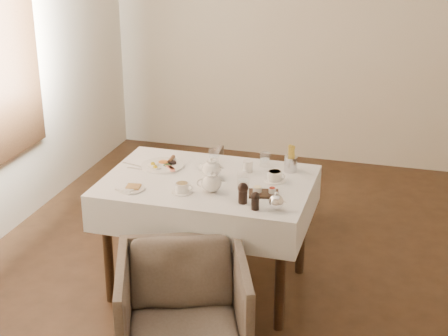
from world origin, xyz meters
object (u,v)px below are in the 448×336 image
table (208,197)px  teapot_centre (211,167)px  armchair_near (183,311)px  armchair_far (250,192)px  breakfast_plate (163,165)px

table → teapot_centre: bearing=77.6°
armchair_near → teapot_centre: teapot_centre is taller
table → armchair_far: table is taller
table → teapot_centre: size_ratio=7.73×
breakfast_plate → armchair_near: bearing=-42.4°
armchair_far → breakfast_plate: (-0.39, -0.79, 0.48)m
armchair_far → breakfast_plate: size_ratio=2.23×
breakfast_plate → armchair_far: bearing=85.3°
breakfast_plate → teapot_centre: size_ratio=1.68×
table → armchair_far: bearing=87.5°
breakfast_plate → teapot_centre: bearing=7.2°
armchair_far → teapot_centre: 1.03m
armchair_near → teapot_centre: size_ratio=4.24×
armchair_far → teapot_centre: (-0.03, -0.88, 0.54)m
armchair_far → breakfast_plate: 1.00m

